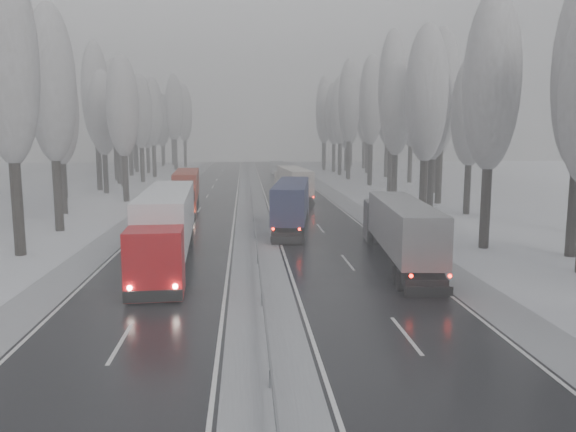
{
  "coord_description": "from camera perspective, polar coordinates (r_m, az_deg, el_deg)",
  "views": [
    {
      "loc": [
        -0.7,
        -19.74,
        7.51
      ],
      "look_at": [
        2.06,
        16.17,
        2.2
      ],
      "focal_mm": 35.0,
      "sensor_mm": 36.0,
      "label": 1
    }
  ],
  "objects": [
    {
      "name": "tree_33",
      "position": [
        114.8,
        5.94,
        9.22
      ],
      "size": [
        3.6,
        3.6,
        14.33
      ],
      "color": "black",
      "rests_on": "ground"
    },
    {
      "name": "tree_31",
      "position": [
        108.05,
        8.13,
        10.68
      ],
      "size": [
        3.6,
        3.6,
        18.58
      ],
      "color": "black",
      "rests_on": "ground"
    },
    {
      "name": "box_truck_distant",
      "position": [
        105.15,
        -1.18,
        5.01
      ],
      "size": [
        2.17,
        6.87,
        2.56
      ],
      "rotation": [
        0.0,
        0.0,
        -0.01
      ],
      "color": "silver",
      "rests_on": "ground"
    },
    {
      "name": "tree_74",
      "position": [
        120.04,
        -11.48,
        10.69
      ],
      "size": [
        3.6,
        3.6,
        19.68
      ],
      "color": "black",
      "rests_on": "ground"
    },
    {
      "name": "tree_26",
      "position": [
        83.17,
        8.46,
        11.47
      ],
      "size": [
        3.6,
        3.6,
        18.78
      ],
      "color": "black",
      "rests_on": "ground"
    },
    {
      "name": "tree_62",
      "position": [
        64.89,
        -16.46,
        10.57
      ],
      "size": [
        3.6,
        3.6,
        16.04
      ],
      "color": "black",
      "rests_on": "ground"
    },
    {
      "name": "truck_red_red",
      "position": [
        57.51,
        -10.29,
        2.91
      ],
      "size": [
        3.1,
        14.45,
        3.68
      ],
      "rotation": [
        0.0,
        0.0,
        0.06
      ],
      "color": "#A71A09",
      "rests_on": "ground"
    },
    {
      "name": "tree_39",
      "position": [
        142.24,
        4.66,
        9.55
      ],
      "size": [
        3.6,
        3.6,
        16.19
      ],
      "color": "black",
      "rests_on": "ground"
    },
    {
      "name": "tree_23",
      "position": [
        73.39,
        14.89,
        9.09
      ],
      "size": [
        3.6,
        3.6,
        13.55
      ],
      "color": "black",
      "rests_on": "ground"
    },
    {
      "name": "truck_blue_box",
      "position": [
        44.63,
        0.44,
        1.55
      ],
      "size": [
        4.25,
        14.79,
        3.76
      ],
      "rotation": [
        0.0,
        0.0,
        -0.14
      ],
      "color": "#1A1E42",
      "rests_on": "ground"
    },
    {
      "name": "tree_66",
      "position": [
        83.95,
        -16.64,
        9.63
      ],
      "size": [
        3.6,
        3.6,
        15.23
      ],
      "color": "black",
      "rests_on": "ground"
    },
    {
      "name": "tree_29",
      "position": [
        98.84,
        10.08,
        10.68
      ],
      "size": [
        3.6,
        3.6,
        18.11
      ],
      "color": "black",
      "rests_on": "ground"
    },
    {
      "name": "tree_67",
      "position": [
        88.19,
        -17.02,
        10.32
      ],
      "size": [
        3.6,
        3.6,
        17.09
      ],
      "color": "black",
      "rests_on": "ground"
    },
    {
      "name": "truck_grey_tarp",
      "position": [
        33.12,
        11.24,
        -1.05
      ],
      "size": [
        3.56,
        14.63,
        3.72
      ],
      "rotation": [
        0.0,
        0.0,
        -0.09
      ],
      "color": "#4D4D52",
      "rests_on": "ground"
    },
    {
      "name": "tree_21",
      "position": [
        62.64,
        15.39,
        12.21
      ],
      "size": [
        3.6,
        3.6,
        18.62
      ],
      "color": "black",
      "rests_on": "ground"
    },
    {
      "name": "tree_78",
      "position": [
        136.19,
        -11.71,
        10.36
      ],
      "size": [
        3.6,
        3.6,
        19.55
      ],
      "color": "black",
      "rests_on": "ground"
    },
    {
      "name": "tree_65",
      "position": [
        79.02,
        -18.97,
        11.6
      ],
      "size": [
        3.6,
        3.6,
        19.48
      ],
      "color": "black",
      "rests_on": "ground"
    },
    {
      "name": "tree_24",
      "position": [
        73.38,
        10.55,
        12.69
      ],
      "size": [
        3.6,
        3.6,
        20.49
      ],
      "color": "black",
      "rests_on": "ground"
    },
    {
      "name": "tree_18",
      "position": [
        49.28,
        13.88,
        11.86
      ],
      "size": [
        3.6,
        3.6,
        16.58
      ],
      "color": "black",
      "rests_on": "ground"
    },
    {
      "name": "tree_38",
      "position": [
        137.9,
        3.76,
        10.07
      ],
      "size": [
        3.6,
        3.6,
        17.97
      ],
      "color": "black",
      "rests_on": "ground"
    },
    {
      "name": "tree_25",
      "position": [
        79.15,
        14.73,
        11.75
      ],
      "size": [
        3.6,
        3.6,
        19.44
      ],
      "color": "black",
      "rests_on": "ground"
    },
    {
      "name": "median_guardrail",
      "position": [
        50.21,
        -3.56,
        0.46
      ],
      "size": [
        0.12,
        200.0,
        0.76
      ],
      "color": "slate",
      "rests_on": "ground"
    },
    {
      "name": "tree_22",
      "position": [
        67.75,
        10.95,
        10.55
      ],
      "size": [
        3.6,
        3.6,
        15.86
      ],
      "color": "black",
      "rests_on": "ground"
    },
    {
      "name": "tree_75",
      "position": [
        125.37,
        -15.45,
        10.14
      ],
      "size": [
        3.6,
        3.6,
        18.6
      ],
      "color": "black",
      "rests_on": "ground"
    },
    {
      "name": "tree_19",
      "position": [
        54.87,
        18.07,
        9.98
      ],
      "size": [
        3.6,
        3.6,
        14.57
      ],
      "color": "black",
      "rests_on": "ground"
    },
    {
      "name": "carriageway_left",
      "position": [
        50.5,
        -9.52,
        -0.26
      ],
      "size": [
        7.5,
        200.0,
        0.03
      ],
      "primitive_type": "cube",
      "color": "black",
      "rests_on": "ground"
    },
    {
      "name": "tree_37",
      "position": [
        132.26,
        6.46,
        9.66
      ],
      "size": [
        3.6,
        3.6,
        16.37
      ],
      "color": "black",
      "rests_on": "ground"
    },
    {
      "name": "tree_71",
      "position": [
        105.05,
        -15.88,
        10.87
      ],
      "size": [
        3.6,
        3.6,
        19.61
      ],
      "color": "black",
      "rests_on": "ground"
    },
    {
      "name": "carriageway_right",
      "position": [
        50.65,
        2.39,
        -0.13
      ],
      "size": [
        7.5,
        200.0,
        0.03
      ],
      "primitive_type": "cube",
      "color": "black",
      "rests_on": "ground"
    },
    {
      "name": "tree_35",
      "position": [
        122.84,
        7.78,
        10.3
      ],
      "size": [
        3.6,
        3.6,
        18.25
      ],
      "color": "black",
      "rests_on": "ground"
    },
    {
      "name": "tree_16",
      "position": [
        38.87,
        20.0,
        12.55
      ],
      "size": [
        3.6,
        3.6,
        16.53
      ],
      "color": "black",
      "rests_on": "ground"
    },
    {
      "name": "tree_20",
      "position": [
        58.03,
        14.56,
        10.73
      ],
      "size": [
        3.6,
        3.6,
        15.71
      ],
      "color": "black",
      "rests_on": "ground"
    },
    {
      "name": "tree_61",
      "position": [
        62.28,
        -26.23,
        8.93
      ],
      "size": [
        3.6,
        3.6,
        13.95
      ],
      "color": "black",
      "rests_on": "ground"
    },
    {
      "name": "tree_32",
      "position": [
        110.38,
        4.71,
        10.27
      ],
      "size": [
        3.6,
        3.6,
        17.33
      ],
      "color": "black",
      "rests_on": "ground"
    },
    {
      "name": "tree_70",
      "position": [
        100.21,
        -13.59,
        10.17
      ],
      "size": [
        3.6,
        3.6,
        17.09
      ],
      "color": "black",
      "rests_on": "ground"
    },
    {
      "name": "tree_79",
      "position": [
        140.47,
        -12.62,
        9.62
      ],
      "size": [
        3.6,
        3.6,
        17.07
      ],
      "color": "black",
      "rests_on": "ground"
    },
    {
      "name": "tree_28",
      "position": [
        93.4,
        6.24,
        11.49
      ],
      "size": [
        3.6,
        3.6,
        19.62
      ],
      "color": "black",
      "rests_on": "ground"
    },
    {
      "name": "shoulder_left",
      "position": [
        51.19,
        -15.05,
        -0.31
      ],
      "size": [
        2.4,
        200.0,
        0.04
      ],
      "primitive_type": "cube",
      "color": "#ABAEB4",
      "rests_on": "ground"
    },
    {
      "name": "tree_64",
      "position": [
        74.59,
        -18.3,
        9.85
      ],
      "size": [
        3.6,
        3.6,
        15.42
      ],
      "color": "black",
      "rests_on": "ground"
    },
    {
      "name": "median_slush",
      "position": [
        50.3,
        -3.55,
        -0.19
      ],
      "size": [
        3.0,
        200.0,
        0.04
      ],
      "primitive_type": "cube",
      "color": "#ABAEB4",
      "rests_on": "ground"
    },
    {
      "name": "tree_36",
      "position": [
        127.26,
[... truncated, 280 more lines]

